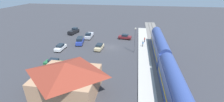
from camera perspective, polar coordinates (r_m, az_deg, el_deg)
ground_plane at (r=46.68m, az=-0.42°, el=1.44°), size 200.00×200.00×0.00m
railway_track at (r=46.58m, az=16.82°, el=0.42°), size 4.80×70.00×0.30m
platform at (r=46.14m, az=11.92°, el=0.81°), size 3.20×46.00×0.30m
passenger_train at (r=34.30m, az=19.62°, el=-3.62°), size 2.93×39.65×4.98m
station_building at (r=27.66m, az=-16.61°, el=-9.56°), size 11.22×9.29×6.04m
pedestrian_on_platform at (r=47.11m, az=11.64°, el=2.82°), size 0.36×0.36×1.71m
pedestrian_waiting_far at (r=50.89m, az=12.27°, el=4.38°), size 0.36×0.36×1.71m
sedan_maroon at (r=53.64m, az=4.94°, el=5.42°), size 4.67×2.63×1.74m
sedan_white at (r=46.99m, az=-18.97°, el=1.38°), size 1.97×4.55×1.74m
suv_blue at (r=49.93m, az=-12.07°, el=3.85°), size 2.81×5.17×2.22m
sedan_tan at (r=44.89m, az=-4.85°, el=1.61°), size 2.09×4.60×1.74m
pickup_black at (r=61.48m, az=-14.35°, el=7.35°), size 3.02×5.69×2.14m
sedan_green at (r=38.49m, az=-21.21°, el=-4.08°), size 4.50×2.29×1.74m
pickup_silver at (r=55.04m, az=-8.68°, el=5.88°), size 2.13×5.46×2.14m
light_pole_near_platform at (r=41.98m, az=8.72°, el=5.20°), size 0.44×0.44×7.22m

